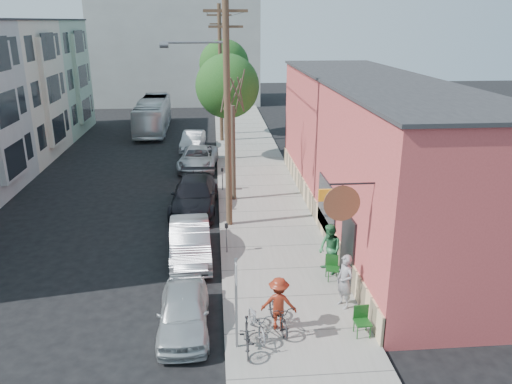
{
  "coord_description": "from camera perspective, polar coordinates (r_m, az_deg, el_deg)",
  "views": [
    {
      "loc": [
        1.87,
        -16.66,
        8.98
      ],
      "look_at": [
        3.71,
        4.98,
        1.5
      ],
      "focal_mm": 35.0,
      "sensor_mm": 36.0,
      "label": 1
    }
  ],
  "objects": [
    {
      "name": "car_1",
      "position": [
        19.95,
        -7.54,
        -5.6
      ],
      "size": [
        1.8,
        4.52,
        1.46
      ],
      "primitive_type": "imported",
      "rotation": [
        0.0,
        0.0,
        0.06
      ],
      "color": "#9B9DA2",
      "rests_on": "ground"
    },
    {
      "name": "parking_meter_near",
      "position": [
        19.91,
        -3.38,
        -4.72
      ],
      "size": [
        0.14,
        0.14,
        1.24
      ],
      "color": "slate",
      "rests_on": "sidewalk"
    },
    {
      "name": "ground",
      "position": [
        19.02,
        -10.06,
        -9.49
      ],
      "size": [
        120.0,
        120.0,
        0.0
      ],
      "primitive_type": "plane",
      "color": "black"
    },
    {
      "name": "bus",
      "position": [
        43.77,
        -11.68,
        8.63
      ],
      "size": [
        2.42,
        9.96,
        2.77
      ],
      "primitive_type": "imported",
      "rotation": [
        0.0,
        0.0,
        0.01
      ],
      "color": "white",
      "rests_on": "ground"
    },
    {
      "name": "parked_bike_b",
      "position": [
        15.17,
        0.1,
        -14.62
      ],
      "size": [
        0.9,
        1.73,
        0.87
      ],
      "primitive_type": "imported",
      "rotation": [
        0.0,
        0.0,
        0.21
      ],
      "color": "slate",
      "rests_on": "sidewalk"
    },
    {
      "name": "patron_green",
      "position": [
        18.49,
        8.43,
        -6.48
      ],
      "size": [
        0.99,
        1.11,
        1.88
      ],
      "primitive_type": "imported",
      "rotation": [
        0.0,
        0.0,
        -1.2
      ],
      "color": "#2C6F40",
      "rests_on": "sidewalk"
    },
    {
      "name": "end_cap_building",
      "position": [
        58.87,
        -8.97,
        15.89
      ],
      "size": [
        18.0,
        8.0,
        12.0
      ],
      "primitive_type": "cube",
      "color": "#AAA9A5",
      "rests_on": "ground"
    },
    {
      "name": "cyclist",
      "position": [
        15.27,
        2.62,
        -12.6
      ],
      "size": [
        1.18,
        0.82,
        1.67
      ],
      "primitive_type": "imported",
      "rotation": [
        0.0,
        0.0,
        2.94
      ],
      "color": "maroon",
      "rests_on": "sidewalk"
    },
    {
      "name": "utility_pole_far",
      "position": [
        38.3,
        -4.09,
        13.51
      ],
      "size": [
        1.8,
        0.28,
        10.0
      ],
      "color": "#503A28",
      "rests_on": "sidewalk"
    },
    {
      "name": "patio_chair_a",
      "position": [
        18.25,
        8.76,
        -8.62
      ],
      "size": [
        0.63,
        0.63,
        0.88
      ],
      "primitive_type": null,
      "rotation": [
        0.0,
        0.0,
        -0.31
      ],
      "color": "#134415",
      "rests_on": "sidewalk"
    },
    {
      "name": "tree_leafy_mid",
      "position": [
        32.97,
        -3.29,
        11.96
      ],
      "size": [
        4.13,
        4.13,
        6.88
      ],
      "color": "#44392C",
      "rests_on": "sidewalk"
    },
    {
      "name": "tree_leafy_far",
      "position": [
        40.68,
        -3.65,
        14.31
      ],
      "size": [
        3.93,
        3.93,
        7.5
      ],
      "color": "#44392C",
      "rests_on": "sidewalk"
    },
    {
      "name": "patron_grey",
      "position": [
        16.49,
        10.12,
        -10.03
      ],
      "size": [
        0.67,
        0.78,
        1.82
      ],
      "primitive_type": "imported",
      "rotation": [
        0.0,
        0.0,
        -1.14
      ],
      "color": "gray",
      "rests_on": "sidewalk"
    },
    {
      "name": "car_3",
      "position": [
        31.99,
        -6.63,
        3.85
      ],
      "size": [
        2.69,
        5.11,
        1.37
      ],
      "primitive_type": "imported",
      "rotation": [
        0.0,
        0.0,
        -0.09
      ],
      "color": "#A5A7AD",
      "rests_on": "ground"
    },
    {
      "name": "utility_pole_near",
      "position": [
        21.47,
        -3.46,
        9.39
      ],
      "size": [
        3.57,
        0.28,
        10.0
      ],
      "color": "#503A28",
      "rests_on": "sidewalk"
    },
    {
      "name": "cyclist_bike",
      "position": [
        15.47,
        2.59,
        -13.79
      ],
      "size": [
        0.92,
        1.82,
        0.91
      ],
      "primitive_type": "imported",
      "rotation": [
        0.0,
        0.0,
        0.19
      ],
      "color": "black",
      "rests_on": "sidewalk"
    },
    {
      "name": "car_2",
      "position": [
        24.93,
        -7.06,
        -0.37
      ],
      "size": [
        2.47,
        5.44,
        1.54
      ],
      "primitive_type": "imported",
      "rotation": [
        0.0,
        0.0,
        -0.06
      ],
      "color": "black",
      "rests_on": "ground"
    },
    {
      "name": "parked_bike_a",
      "position": [
        14.57,
        -1.04,
        -16.11
      ],
      "size": [
        0.47,
        1.52,
        0.91
      ],
      "primitive_type": "imported",
      "rotation": [
        0.0,
        0.0,
        -0.03
      ],
      "color": "black",
      "rests_on": "sidewalk"
    },
    {
      "name": "tree_bare",
      "position": [
        25.38,
        -2.62,
        4.41
      ],
      "size": [
        0.24,
        0.24,
        4.88
      ],
      "color": "#44392C",
      "rests_on": "sidewalk"
    },
    {
      "name": "parking_meter_far",
      "position": [
        27.28,
        -3.86,
        1.92
      ],
      "size": [
        0.14,
        0.14,
        1.24
      ],
      "color": "slate",
      "rests_on": "sidewalk"
    },
    {
      "name": "sign_post",
      "position": [
        14.02,
        -2.28,
        -11.67
      ],
      "size": [
        0.07,
        0.45,
        2.8
      ],
      "color": "slate",
      "rests_on": "sidewalk"
    },
    {
      "name": "cafe_building",
      "position": [
        23.49,
        12.96,
        4.52
      ],
      "size": [
        6.6,
        20.2,
        6.61
      ],
      "color": "#B84445",
      "rests_on": "ground"
    },
    {
      "name": "car_4",
      "position": [
        36.86,
        -7.23,
        5.83
      ],
      "size": [
        1.81,
        4.18,
        1.34
      ],
      "primitive_type": "imported",
      "rotation": [
        0.0,
        0.0,
        -0.1
      ],
      "color": "#B5B6BE",
      "rests_on": "ground"
    },
    {
      "name": "sidewalk",
      "position": [
        29.16,
        0.05,
        1.22
      ],
      "size": [
        4.5,
        58.0,
        0.15
      ],
      "primitive_type": "cube",
      "color": "gray",
      "rests_on": "ground"
    },
    {
      "name": "car_0",
      "position": [
        15.69,
        -8.26,
        -13.33
      ],
      "size": [
        1.57,
        3.79,
        1.29
      ],
      "primitive_type": "imported",
      "rotation": [
        0.0,
        0.0,
        0.01
      ],
      "color": "silver",
      "rests_on": "ground"
    },
    {
      "name": "patio_chair_b",
      "position": [
        15.47,
        12.07,
        -14.34
      ],
      "size": [
        0.53,
        0.53,
        0.88
      ],
      "primitive_type": null,
      "rotation": [
        0.0,
        0.0,
        0.05
      ],
      "color": "#134415",
      "rests_on": "sidewalk"
    }
  ]
}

